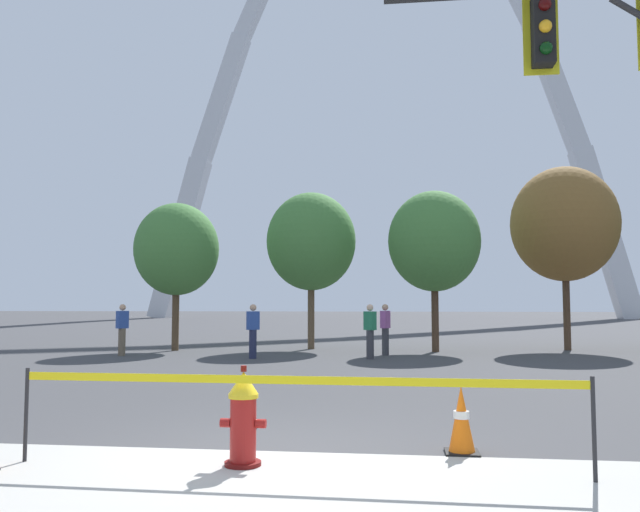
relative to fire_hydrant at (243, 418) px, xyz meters
name	(u,v)px	position (x,y,z in m)	size (l,w,h in m)	color
ground_plane	(267,455)	(0.14, 0.50, -0.47)	(240.00, 240.00, 0.00)	#3D3D3F
fire_hydrant	(243,418)	(0.00, 0.00, 0.00)	(0.46, 0.48, 0.99)	#5E0F0D
caution_tape_barrier	(293,402)	(0.52, -0.15, 0.19)	(5.57, 0.12, 0.95)	#232326
traffic_cone_mid_sidewalk	(461,420)	(2.21, 0.79, -0.11)	(0.36, 0.36, 0.73)	black
monument_arch	(383,103)	(0.14, 63.47, 23.53)	(53.34, 2.16, 54.76)	silver
tree_far_left	(177,249)	(-6.06, 14.87, 3.02)	(2.91, 2.91, 5.09)	brown
tree_left_mid	(311,242)	(-1.52, 16.15, 3.36)	(3.20, 3.20, 5.59)	brown
tree_center_left	(434,241)	(2.78, 15.33, 3.24)	(3.09, 3.09, 5.42)	#473323
tree_center_right	(564,224)	(7.37, 16.69, 3.92)	(3.66, 3.66, 6.41)	#473323
pedestrian_walking_left	(385,329)	(1.15, 13.80, 0.35)	(0.32, 0.39, 1.59)	#38383D
pedestrian_standing_center	(370,331)	(0.74, 12.30, 0.35)	(0.39, 0.37, 1.59)	#38383D
pedestrian_walking_right	(122,329)	(-6.96, 12.61, 0.35)	(0.37, 0.39, 1.59)	brown
pedestrian_near_trees	(253,331)	(-2.70, 12.10, 0.35)	(0.39, 0.38, 1.59)	#232847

